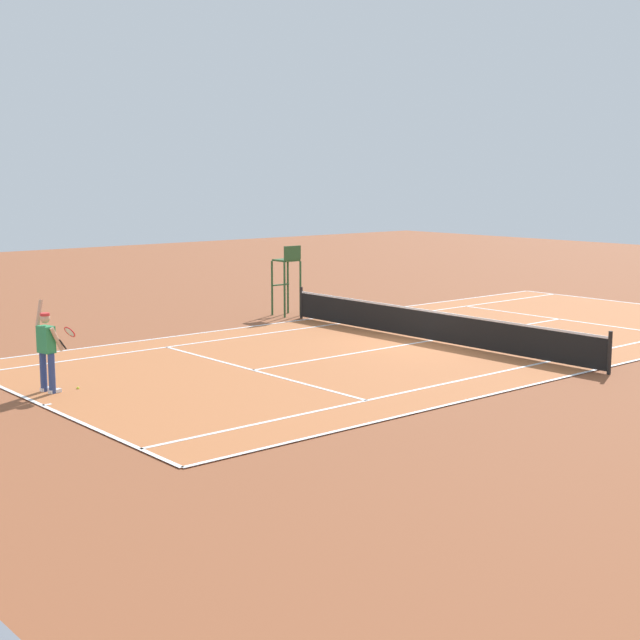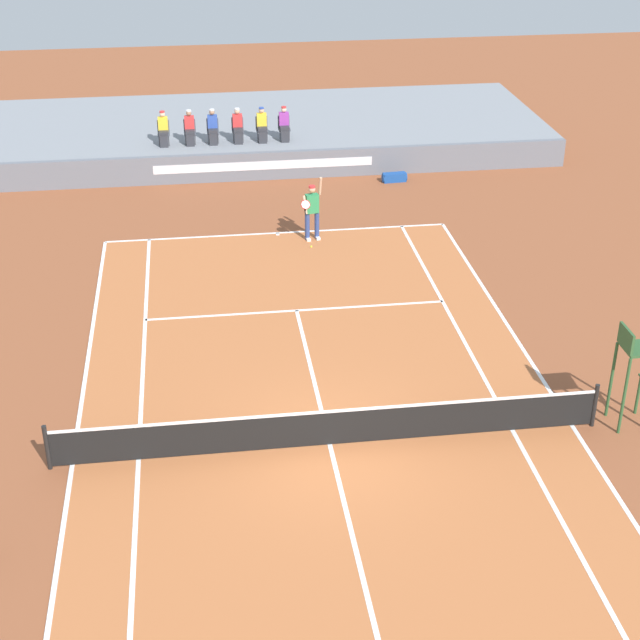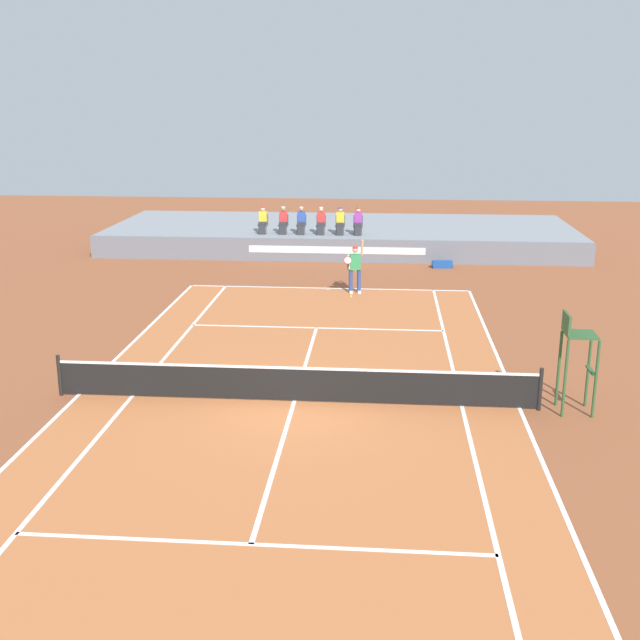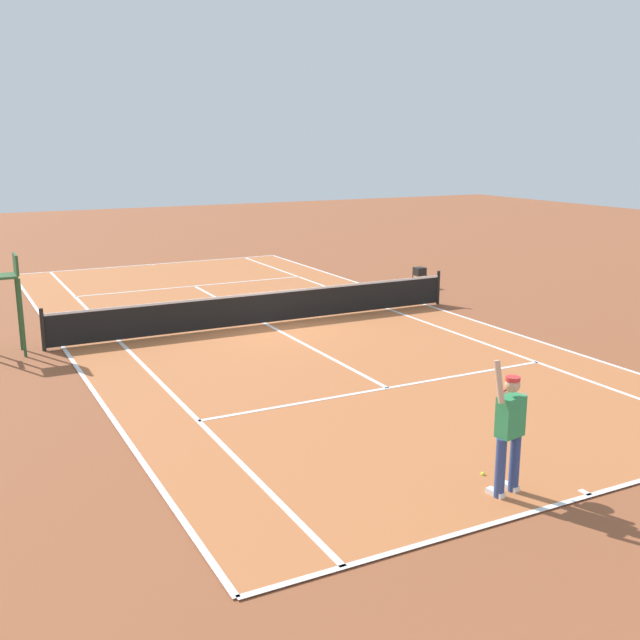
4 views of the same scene
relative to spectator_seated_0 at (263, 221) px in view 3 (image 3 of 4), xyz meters
name	(u,v)px [view 3 (image 3 of 4)]	position (x,y,z in m)	size (l,w,h in m)	color
ground_plane	(294,402)	(3.58, -18.41, -1.65)	(80.00, 80.00, 0.00)	brown
court	(294,402)	(3.58, -18.41, -1.64)	(11.08, 23.88, 0.03)	#B76638
net	(294,383)	(3.58, -18.41, -1.13)	(11.98, 0.10, 1.07)	black
barrier_wall	(337,251)	(3.58, -1.33, -1.13)	(22.99, 0.25, 1.04)	slate
bleacher_platform	(342,235)	(3.58, 2.96, -1.13)	(22.99, 8.34, 1.04)	gray
spectator_seated_0	(263,221)	(0.00, 0.00, 0.00)	(0.44, 0.60, 1.27)	#474C56
spectator_seated_1	(283,221)	(0.97, 0.00, 0.00)	(0.44, 0.60, 1.27)	#474C56
spectator_seated_2	(301,221)	(1.83, 0.00, 0.00)	(0.44, 0.60, 1.27)	#474C56
spectator_seated_3	(321,221)	(2.76, 0.00, 0.00)	(0.44, 0.60, 1.27)	#474C56
spectator_seated_4	(340,222)	(3.66, 0.00, 0.00)	(0.44, 0.60, 1.27)	#474C56
spectator_seated_5	(358,222)	(4.50, 0.00, 0.00)	(0.44, 0.60, 1.27)	#474C56
tennis_player	(355,268)	(4.64, -7.14, -0.66)	(0.75, 0.72, 2.08)	navy
tennis_ball	(351,296)	(4.53, -7.78, -1.62)	(0.07, 0.07, 0.07)	#D1E533
umpire_chair	(576,350)	(10.28, -18.41, -0.10)	(0.77, 0.77, 2.44)	#2D562D
equipment_bag	(442,264)	(8.32, -2.22, -1.49)	(0.92, 0.39, 0.32)	#194799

